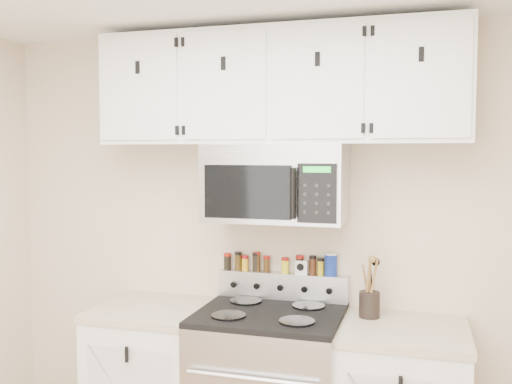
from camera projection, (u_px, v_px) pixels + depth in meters
back_wall at (284, 246)px, 3.31m from camera, size 3.50×0.01×2.50m
base_cabinet_left at (155, 384)px, 3.28m from camera, size 0.64×0.62×0.92m
microwave at (276, 183)px, 3.10m from camera, size 0.76×0.44×0.42m
upper_cabinets at (277, 87)px, 3.09m from camera, size 2.00×0.35×0.62m
utensil_crock at (369, 302)px, 3.02m from camera, size 0.11×0.11×0.32m
kitchen_timer at (301, 267)px, 3.26m from camera, size 0.08×0.07×0.08m
salt_canister at (331, 264)px, 3.21m from camera, size 0.07×0.07×0.13m
spice_jar_0 at (227, 261)px, 3.38m from camera, size 0.04×0.04×0.10m
spice_jar_1 at (238, 261)px, 3.36m from camera, size 0.04×0.04×0.11m
spice_jar_2 at (245, 263)px, 3.35m from camera, size 0.04×0.04×0.09m
spice_jar_3 at (256, 262)px, 3.33m from camera, size 0.04×0.04×0.11m
spice_jar_4 at (257, 261)px, 3.33m from camera, size 0.04×0.04×0.11m
spice_jar_5 at (267, 264)px, 3.31m from camera, size 0.04×0.04×0.09m
spice_jar_6 at (285, 265)px, 3.28m from camera, size 0.04×0.04×0.09m
spice_jar_7 at (300, 265)px, 3.26m from camera, size 0.05×0.05×0.11m
spice_jar_8 at (313, 265)px, 3.24m from camera, size 0.04×0.04×0.11m
spice_jar_9 at (321, 267)px, 3.23m from camera, size 0.04×0.04×0.10m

